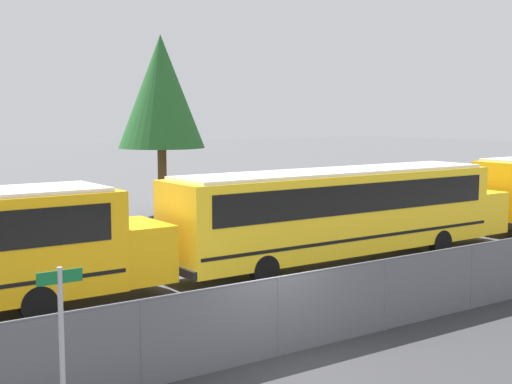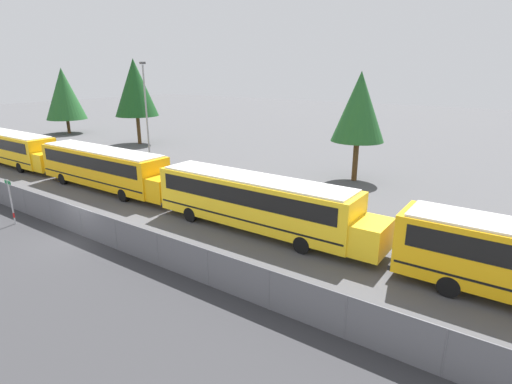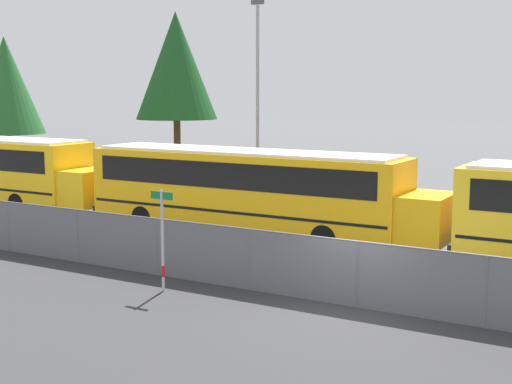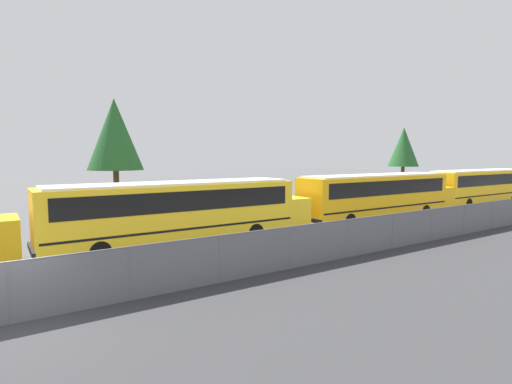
# 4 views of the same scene
# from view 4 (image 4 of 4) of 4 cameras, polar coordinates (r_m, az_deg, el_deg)

# --- Properties ---
(ground_plane) EXTENTS (200.00, 200.00, 0.00)m
(ground_plane) POSITION_cam_4_polar(r_m,az_deg,el_deg) (12.72, -31.58, -15.81)
(ground_plane) COLOR #4C4C4F
(fence) EXTENTS (98.75, 0.07, 1.69)m
(fence) POSITION_cam_4_polar(r_m,az_deg,el_deg) (12.45, -31.78, -12.09)
(fence) COLOR #9EA0A5
(fence) RESTS_ON ground_plane
(school_bus_3) EXTENTS (13.93, 2.55, 3.13)m
(school_bus_3) POSITION_cam_4_polar(r_m,az_deg,el_deg) (19.86, -10.49, -2.25)
(school_bus_3) COLOR yellow
(school_bus_3) RESTS_ON ground_plane
(school_bus_4) EXTENTS (13.93, 2.55, 3.13)m
(school_bus_4) POSITION_cam_4_polar(r_m,az_deg,el_deg) (28.63, 17.27, -0.13)
(school_bus_4) COLOR #EDA80F
(school_bus_4) RESTS_ON ground_plane
(school_bus_5) EXTENTS (13.93, 2.55, 3.13)m
(school_bus_5) POSITION_cam_4_polar(r_m,az_deg,el_deg) (41.25, 29.46, 1.00)
(school_bus_5) COLOR yellow
(school_bus_5) RESTS_ON ground_plane
(tree_1) EXTENTS (4.23, 4.23, 8.78)m
(tree_1) POSITION_cam_4_polar(r_m,az_deg,el_deg) (32.85, -19.52, 7.73)
(tree_1) COLOR #51381E
(tree_1) RESTS_ON ground_plane
(tree_2) EXTENTS (3.89, 3.89, 8.05)m
(tree_2) POSITION_cam_4_polar(r_m,az_deg,el_deg) (55.63, 20.33, 6.02)
(tree_2) COLOR #51381E
(tree_2) RESTS_ON ground_plane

